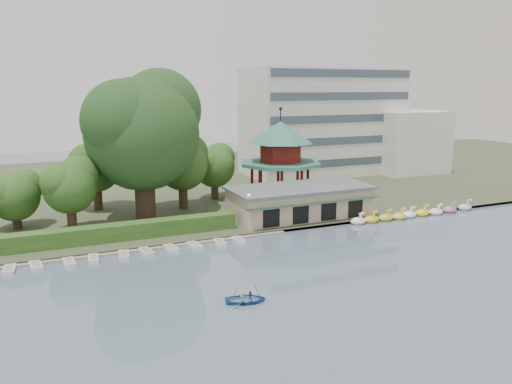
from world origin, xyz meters
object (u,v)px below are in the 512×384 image
dock (138,249)px  pavilion (280,152)px  rowboat_with_passengers (246,297)px  big_tree (143,126)px  boathouse (300,201)px

dock → pavilion: size_ratio=2.52×
dock → pavilion: bearing=31.7°
pavilion → rowboat_with_passengers: size_ratio=2.47×
rowboat_with_passengers → big_tree: bearing=94.8°
rowboat_with_passengers → boathouse: bearing=52.5°
pavilion → big_tree: size_ratio=0.71×
big_tree → rowboat_with_passengers: (2.35, -27.74, -11.76)m
big_tree → boathouse: bearing=-18.4°
rowboat_with_passengers → pavilion: bearing=59.6°
dock → big_tree: (3.19, 11.03, 12.13)m
dock → big_tree: size_ratio=1.79×
pavilion → big_tree: 21.68m
dock → big_tree: 16.70m
boathouse → rowboat_with_passengers: size_ratio=3.40×
boathouse → pavilion: (2.00, 10.03, 5.11)m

